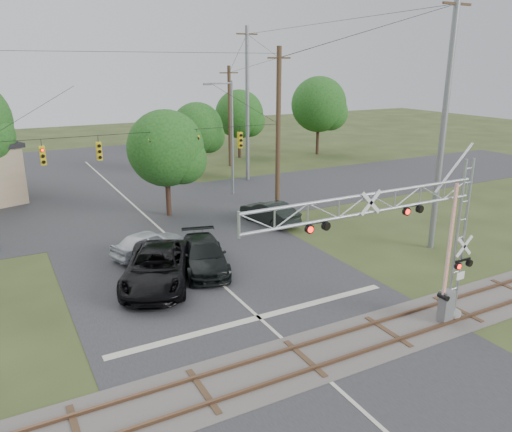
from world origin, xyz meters
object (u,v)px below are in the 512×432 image
car_dark (204,255)px  streetlight (230,133)px  pickup_black (157,267)px  crossing_gantry (407,235)px  traffic_signal_span (164,139)px  sedan_silver (149,243)px

car_dark → streetlight: (7.92, 13.31, 4.30)m
streetlight → pickup_black: bearing=-127.3°
crossing_gantry → traffic_signal_span: bearing=100.0°
crossing_gantry → pickup_black: size_ratio=1.63×
traffic_signal_span → pickup_black: 10.99m
traffic_signal_span → sedan_silver: traffic_signal_span is taller
traffic_signal_span → pickup_black: (-3.67, -9.19, -4.77)m
car_dark → streetlight: streetlight is taller
traffic_signal_span → car_dark: size_ratio=3.63×
crossing_gantry → pickup_black: bearing=127.0°
crossing_gantry → pickup_black: crossing_gantry is taller
sedan_silver → crossing_gantry: bearing=-174.4°
crossing_gantry → streetlight: streetlight is taller
crossing_gantry → car_dark: 11.25m
pickup_black → sedan_silver: size_ratio=1.51×
crossing_gantry → car_dark: crossing_gantry is taller
traffic_signal_span → crossing_gantry: bearing=-80.0°
crossing_gantry → sedan_silver: bearing=115.0°
crossing_gantry → streetlight: size_ratio=1.16×
sedan_silver → streetlight: size_ratio=0.47×
crossing_gantry → traffic_signal_span: traffic_signal_span is taller
car_dark → crossing_gantry: bearing=-52.3°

